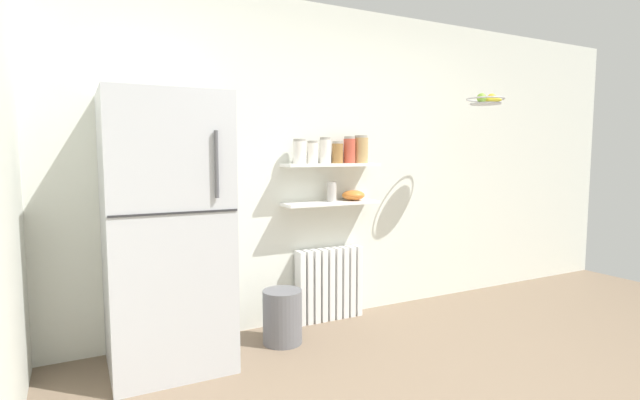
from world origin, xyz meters
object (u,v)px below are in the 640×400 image
object	(u,v)px
storage_jar_2	(325,151)
storage_jar_3	(337,152)
vase	(332,192)
trash_bin	(282,317)
hanging_fruit_basket	(486,100)
storage_jar_1	(313,152)
shelf_bowl	(353,195)
refrigerator	(166,232)
storage_jar_0	(300,151)
storage_jar_4	(349,150)
storage_jar_5	(361,149)
radiator	(329,284)

from	to	relation	value
storage_jar_2	storage_jar_3	xyz separation A→B (m)	(0.11, -0.00, -0.01)
vase	trash_bin	bearing A→B (deg)	-155.09
trash_bin	hanging_fruit_basket	bearing A→B (deg)	-5.12
storage_jar_1	shelf_bowl	size ratio (longest dim) A/B	0.94
refrigerator	storage_jar_2	distance (m)	1.42
storage_jar_0	hanging_fruit_basket	world-z (taller)	hanging_fruit_basket
refrigerator	storage_jar_4	world-z (taller)	refrigerator
storage_jar_4	trash_bin	size ratio (longest dim) A/B	0.56
storage_jar_1	hanging_fruit_basket	world-z (taller)	hanging_fruit_basket
refrigerator	hanging_fruit_basket	distance (m)	2.80
refrigerator	storage_jar_3	distance (m)	1.52
refrigerator	storage_jar_0	xyz separation A→B (m)	(1.07, 0.24, 0.52)
storage_jar_4	storage_jar_5	distance (m)	0.11
radiator	storage_jar_1	xyz separation A→B (m)	(-0.17, -0.03, 1.10)
storage_jar_5	vase	bearing A→B (deg)	180.00
vase	storage_jar_3	bearing A→B (deg)	-0.00
radiator	storage_jar_4	size ratio (longest dim) A/B	2.74
storage_jar_3	vase	xyz separation A→B (m)	(-0.05, 0.00, -0.32)
storage_jar_1	storage_jar_5	distance (m)	0.46
refrigerator	hanging_fruit_basket	bearing A→B (deg)	-3.95
trash_bin	hanging_fruit_basket	xyz separation A→B (m)	(1.82, -0.16, 1.65)
storage_jar_4	hanging_fruit_basket	xyz separation A→B (m)	(1.10, -0.42, 0.43)
storage_jar_5	hanging_fruit_basket	world-z (taller)	hanging_fruit_basket
storage_jar_0	storage_jar_1	distance (m)	0.11
radiator	trash_bin	world-z (taller)	radiator
storage_jar_0	trash_bin	bearing A→B (deg)	-135.83
storage_jar_5	shelf_bowl	size ratio (longest dim) A/B	1.20
storage_jar_1	storage_jar_5	world-z (taller)	storage_jar_5
storage_jar_2	shelf_bowl	size ratio (longest dim) A/B	1.09
storage_jar_1	vase	world-z (taller)	storage_jar_1
storage_jar_1	shelf_bowl	xyz separation A→B (m)	(0.38, 0.00, -0.36)
storage_jar_2	hanging_fruit_basket	world-z (taller)	hanging_fruit_basket
storage_jar_0	vase	world-z (taller)	storage_jar_0
hanging_fruit_basket	trash_bin	bearing A→B (deg)	174.88
radiator	storage_jar_5	size ratio (longest dim) A/B	2.61
storage_jar_2	storage_jar_4	distance (m)	0.23
refrigerator	vase	xyz separation A→B (m)	(1.36, 0.24, 0.20)
storage_jar_1	shelf_bowl	world-z (taller)	storage_jar_1
storage_jar_3	trash_bin	xyz separation A→B (m)	(-0.61, -0.26, -1.21)
radiator	storage_jar_5	xyz separation A→B (m)	(0.29, -0.03, 1.13)
storage_jar_2	storage_jar_3	bearing A→B (deg)	-0.00
storage_jar_4	shelf_bowl	size ratio (longest dim) A/B	1.15
vase	trash_bin	xyz separation A→B (m)	(-0.55, -0.26, -0.89)
vase	shelf_bowl	world-z (taller)	vase
shelf_bowl	hanging_fruit_basket	bearing A→B (deg)	-21.64
vase	storage_jar_4	bearing A→B (deg)	-0.00
radiator	storage_jar_5	distance (m)	1.16
refrigerator	radiator	bearing A→B (deg)	11.26
storage_jar_4	shelf_bowl	distance (m)	0.38
storage_jar_1	storage_jar_4	bearing A→B (deg)	-0.00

